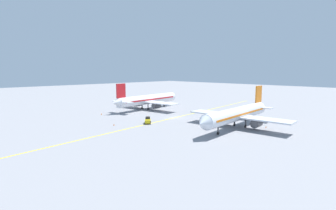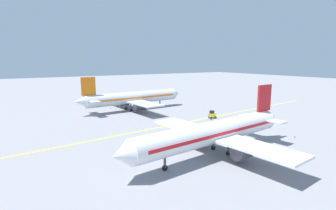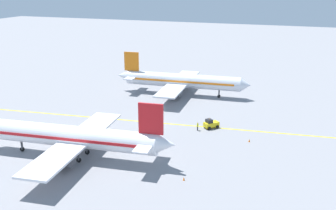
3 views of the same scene
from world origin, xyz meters
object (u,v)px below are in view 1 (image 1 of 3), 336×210
Objects in this scene: airplane_at_gate at (148,100)px; traffic_cone_by_wingtip at (101,114)px; baggage_tug_white at (148,121)px; traffic_cone_near_nose at (266,127)px; ground_crew_worker at (149,119)px; traffic_cone_mid_apron at (114,125)px; airplane_adjacent_stand at (238,114)px.

airplane_at_gate reaches higher than traffic_cone_by_wingtip.
traffic_cone_near_nose is (26.64, 18.57, -0.63)m from baggage_tug_white.
traffic_cone_near_nose is at bearing 34.89° from baggage_tug_white.
ground_crew_worker is 10.91m from traffic_cone_mid_apron.
traffic_cone_mid_apron is (-31.14, -27.04, 0.00)m from traffic_cone_near_nose.
ground_crew_worker is at bearing 134.90° from baggage_tug_white.
airplane_adjacent_stand is 46.38m from traffic_cone_by_wingtip.
baggage_tug_white is at bearing 61.99° from traffic_cone_mid_apron.
ground_crew_worker is 3.05× the size of traffic_cone_near_nose.
traffic_cone_near_nose is at bearing 0.31° from airplane_at_gate.
baggage_tug_white is 32.48m from traffic_cone_near_nose.
baggage_tug_white is 5.84× the size of traffic_cone_mid_apron.
traffic_cone_by_wingtip is (-18.19, 6.91, 0.00)m from traffic_cone_mid_apron.
traffic_cone_by_wingtip is at bearing -176.08° from baggage_tug_white.
airplane_at_gate is 64.63× the size of traffic_cone_near_nose.
ground_crew_worker is at bearing 77.60° from traffic_cone_mid_apron.
airplane_adjacent_stand reaches higher than traffic_cone_near_nose.
traffic_cone_near_nose and traffic_cone_by_wingtip have the same top height.
ground_crew_worker is at bearing -150.34° from traffic_cone_near_nose.
airplane_at_gate is at bearing -179.69° from traffic_cone_near_nose.
baggage_tug_white is (21.35, -18.31, -2.81)m from airplane_at_gate.
airplane_at_gate is 64.63× the size of traffic_cone_mid_apron.
traffic_cone_near_nose is 1.00× the size of traffic_cone_mid_apron.
traffic_cone_by_wingtip is (-1.35, -19.87, -3.43)m from airplane_at_gate.
ground_crew_worker is at bearing 10.29° from traffic_cone_by_wingtip.
traffic_cone_mid_apron is 1.00× the size of traffic_cone_by_wingtip.
airplane_adjacent_stand is 33.81m from traffic_cone_mid_apron.
airplane_at_gate is 48.11m from traffic_cone_near_nose.
airplane_at_gate is 20.21m from traffic_cone_by_wingtip.
baggage_tug_white is at bearing 3.92° from traffic_cone_by_wingtip.
baggage_tug_white reaches higher than ground_crew_worker.
ground_crew_worker is (-23.25, -11.19, -2.80)m from airplane_adjacent_stand.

